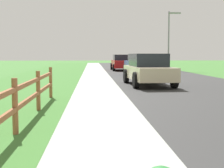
% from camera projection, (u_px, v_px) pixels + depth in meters
% --- Properties ---
extents(ground_plane, '(120.00, 120.00, 0.00)m').
position_uv_depth(ground_plane, '(108.00, 74.00, 25.37)').
color(ground_plane, '#3E7430').
extents(road_asphalt, '(7.00, 66.00, 0.01)m').
position_uv_depth(road_asphalt, '(149.00, 73.00, 27.56)').
color(road_asphalt, '#313131').
rests_on(road_asphalt, ground).
extents(curb_concrete, '(6.00, 66.00, 0.01)m').
position_uv_depth(curb_concrete, '(71.00, 73.00, 27.17)').
color(curb_concrete, '#A3A79F').
rests_on(curb_concrete, ground).
extents(grass_verge, '(5.00, 66.00, 0.00)m').
position_uv_depth(grass_verge, '(52.00, 73.00, 27.08)').
color(grass_verge, '#3E7430').
rests_on(grass_verge, ground).
extents(rail_fence, '(0.11, 10.91, 1.07)m').
position_uv_depth(rail_fence, '(15.00, 102.00, 6.20)').
color(rail_fence, brown).
rests_on(rail_fence, ground).
extents(parked_suv_beige, '(2.13, 4.81, 1.55)m').
position_uv_depth(parked_suv_beige, '(148.00, 69.00, 16.22)').
color(parked_suv_beige, '#C6B793').
rests_on(parked_suv_beige, ground).
extents(parked_car_blue, '(2.06, 5.00, 1.55)m').
position_uv_depth(parked_car_blue, '(140.00, 64.00, 23.91)').
color(parked_car_blue, navy).
rests_on(parked_car_blue, ground).
extents(parked_car_red, '(2.05, 4.93, 1.50)m').
position_uv_depth(parked_car_red, '(122.00, 63.00, 31.79)').
color(parked_car_red, maroon).
rests_on(parked_car_red, ground).
extents(street_lamp, '(1.17, 0.20, 5.50)m').
position_uv_depth(street_lamp, '(170.00, 35.00, 30.93)').
color(street_lamp, gray).
rests_on(street_lamp, ground).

